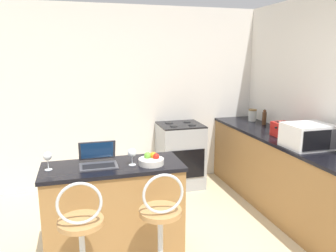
% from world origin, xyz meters
% --- Properties ---
extents(wall_back, '(12.00, 0.06, 2.60)m').
position_xyz_m(wall_back, '(0.00, 2.61, 1.30)').
color(wall_back, silver).
rests_on(wall_back, ground_plane).
extents(breakfast_bar, '(1.27, 0.53, 0.93)m').
position_xyz_m(breakfast_bar, '(-0.44, 0.72, 0.47)').
color(breakfast_bar, '#9E703D').
rests_on(breakfast_bar, ground_plane).
extents(counter_right, '(0.61, 3.11, 0.93)m').
position_xyz_m(counter_right, '(1.68, 1.04, 0.47)').
color(counter_right, '#9E703D').
rests_on(counter_right, ground_plane).
extents(bar_stool_near, '(0.40, 0.40, 1.05)m').
position_xyz_m(bar_stool_near, '(-0.74, 0.16, 0.50)').
color(bar_stool_near, silver).
rests_on(bar_stool_near, ground_plane).
extents(bar_stool_far, '(0.40, 0.40, 1.05)m').
position_xyz_m(bar_stool_far, '(-0.13, 0.16, 0.50)').
color(bar_stool_far, silver).
rests_on(bar_stool_far, ground_plane).
extents(laptop, '(0.33, 0.28, 0.21)m').
position_xyz_m(laptop, '(-0.57, 0.77, 0.99)').
color(laptop, '#47474C').
rests_on(laptop, breakfast_bar).
extents(microwave, '(0.47, 0.39, 0.26)m').
position_xyz_m(microwave, '(1.64, 0.73, 1.06)').
color(microwave, white).
rests_on(microwave, counter_right).
extents(toaster, '(0.22, 0.29, 0.18)m').
position_xyz_m(toaster, '(1.69, 1.22, 1.02)').
color(toaster, red).
rests_on(toaster, counter_right).
extents(stove_range, '(0.62, 0.59, 0.94)m').
position_xyz_m(stove_range, '(0.70, 2.27, 0.47)').
color(stove_range, '#9EA3A8').
rests_on(stove_range, ground_plane).
extents(wine_glass_tall, '(0.07, 0.07, 0.16)m').
position_xyz_m(wine_glass_tall, '(-0.99, 0.74, 1.05)').
color(wine_glass_tall, silver).
rests_on(wine_glass_tall, breakfast_bar).
extents(fruit_bowl, '(0.23, 0.23, 0.11)m').
position_xyz_m(fruit_bowl, '(-0.10, 0.65, 0.97)').
color(fruit_bowl, silver).
rests_on(fruit_bowl, breakfast_bar).
extents(mug_red, '(0.09, 0.08, 0.09)m').
position_xyz_m(mug_red, '(1.91, 1.39, 0.98)').
color(mug_red, red).
rests_on(mug_red, counter_right).
extents(pepper_mill, '(0.06, 0.06, 0.22)m').
position_xyz_m(pepper_mill, '(1.85, 1.91, 1.04)').
color(pepper_mill, '#4C2D19').
rests_on(pepper_mill, counter_right).
extents(wine_glass_short, '(0.08, 0.08, 0.16)m').
position_xyz_m(wine_glass_short, '(-0.27, 0.67, 1.04)').
color(wine_glass_short, silver).
rests_on(wine_glass_short, breakfast_bar).
extents(storage_jar, '(0.12, 0.12, 0.18)m').
position_xyz_m(storage_jar, '(1.82, 2.20, 1.02)').
color(storage_jar, silver).
rests_on(storage_jar, counter_right).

